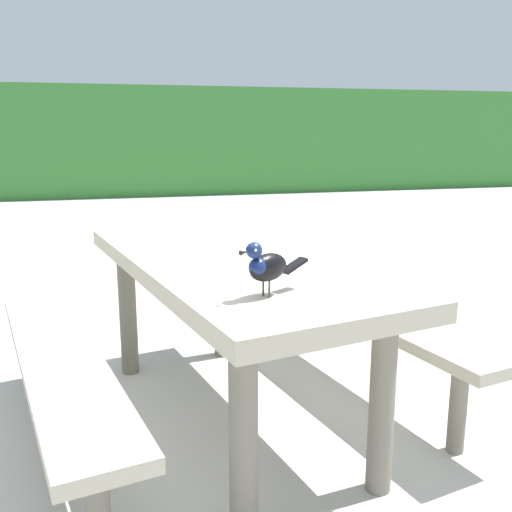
% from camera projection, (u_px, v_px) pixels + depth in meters
% --- Properties ---
extents(ground_plane, '(60.00, 60.00, 0.00)m').
position_uv_depth(ground_plane, '(207.00, 439.00, 2.39)').
color(ground_plane, '#B7B5AD').
extents(hedge_wall, '(28.00, 2.20, 2.06)m').
position_uv_depth(hedge_wall, '(120.00, 141.00, 11.58)').
color(hedge_wall, '#387A33').
rests_on(hedge_wall, ground).
extents(picnic_table_foreground, '(1.99, 2.02, 0.74)m').
position_uv_depth(picnic_table_foreground, '(229.00, 299.00, 2.43)').
color(picnic_table_foreground, '#B2A893').
rests_on(picnic_table_foreground, ground).
extents(bird_grackle, '(0.26, 0.16, 0.18)m').
position_uv_depth(bird_grackle, '(266.00, 266.00, 1.81)').
color(bird_grackle, black).
rests_on(bird_grackle, picnic_table_foreground).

